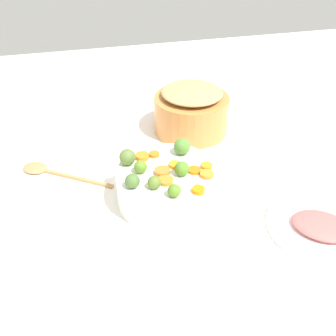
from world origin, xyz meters
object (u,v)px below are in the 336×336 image
at_px(metal_pot, 191,114).
at_px(wooden_spoon, 46,171).
at_px(serving_bowl_carrots, 168,186).
at_px(ham_plate, 320,226).

bearing_deg(metal_pot, wooden_spoon, 15.40).
bearing_deg(serving_bowl_carrots, wooden_spoon, -32.79).
xyz_separation_m(serving_bowl_carrots, ham_plate, (-0.31, 0.18, -0.04)).
distance_m(wooden_spoon, ham_plate, 0.71).
relative_size(metal_pot, wooden_spoon, 0.94).
distance_m(metal_pot, wooden_spoon, 0.46).
height_order(wooden_spoon, ham_plate, same).
height_order(metal_pot, wooden_spoon, metal_pot).
bearing_deg(serving_bowl_carrots, metal_pot, -115.85).
bearing_deg(ham_plate, serving_bowl_carrots, -30.03).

